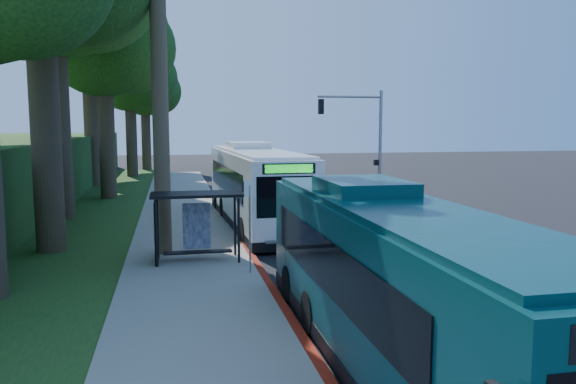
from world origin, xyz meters
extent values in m
plane|color=black|center=(0.00, 0.00, 0.00)|extent=(140.00, 140.00, 0.00)
cube|color=gray|center=(-7.30, 0.00, 0.06)|extent=(4.50, 70.00, 0.12)
cube|color=maroon|center=(-5.00, -4.00, 0.07)|extent=(0.25, 30.00, 0.13)
cube|color=#234719|center=(-13.00, 5.00, 0.03)|extent=(8.00, 70.00, 0.06)
cube|color=black|center=(-7.00, -3.00, 2.50)|extent=(3.20, 1.50, 0.10)
cube|color=black|center=(-8.45, -3.00, 1.20)|extent=(0.06, 1.30, 2.20)
cube|color=navy|center=(-7.00, -2.30, 1.25)|extent=(1.00, 0.12, 1.70)
cube|color=black|center=(-7.00, -3.10, 0.45)|extent=(2.40, 0.40, 0.06)
cube|color=black|center=(-8.40, -2.40, 1.20)|extent=(0.08, 0.08, 2.40)
cube|color=black|center=(-5.60, -2.40, 1.20)|extent=(0.08, 0.08, 2.40)
cube|color=black|center=(-8.40, -3.60, 1.20)|extent=(0.08, 0.08, 2.40)
cube|color=black|center=(-5.60, -3.60, 1.20)|extent=(0.08, 0.08, 2.40)
cylinder|color=gray|center=(-5.40, -5.00, 1.50)|extent=(0.06, 0.06, 3.00)
cube|color=white|center=(-5.40, -5.00, 2.90)|extent=(0.35, 0.04, 0.55)
cylinder|color=gray|center=(4.80, 10.00, 3.50)|extent=(0.20, 0.20, 7.00)
cylinder|color=gray|center=(2.80, 10.00, 6.60)|extent=(4.00, 0.14, 0.14)
cube|color=black|center=(1.00, 10.00, 6.00)|extent=(0.30, 0.30, 0.90)
cube|color=black|center=(4.55, 10.00, 2.60)|extent=(0.25, 0.25, 0.35)
cylinder|color=#4C3F2D|center=(-8.20, -1.50, 6.50)|extent=(0.60, 0.60, 13.00)
cylinder|color=#382B1E|center=(-12.50, 0.00, 5.25)|extent=(1.10, 1.10, 10.50)
cylinder|color=#382B1E|center=(-13.50, 8.00, 5.95)|extent=(1.18, 1.18, 11.90)
cylinder|color=#382B1E|center=(-12.00, 16.00, 4.90)|extent=(1.06, 1.06, 9.80)
sphere|color=#0E3510|center=(-12.00, 16.00, 10.92)|extent=(8.40, 8.40, 8.40)
sphere|color=#0E3510|center=(-10.32, 14.74, 9.80)|extent=(5.88, 5.88, 5.88)
sphere|color=#0E3510|center=(-13.47, 17.47, 10.08)|extent=(5.46, 5.46, 5.46)
cylinder|color=#382B1E|center=(-14.00, 24.00, 5.60)|extent=(1.14, 1.14, 11.20)
sphere|color=#0E3510|center=(-14.00, 24.00, 12.48)|extent=(9.60, 9.60, 9.60)
sphere|color=#0E3510|center=(-12.08, 22.56, 11.20)|extent=(6.72, 6.72, 6.72)
sphere|color=#0E3510|center=(-15.68, 25.68, 11.52)|extent=(6.24, 6.24, 6.24)
cylinder|color=#382B1E|center=(-11.50, 32.00, 4.55)|extent=(1.02, 1.02, 9.10)
sphere|color=#0E3510|center=(-11.50, 32.00, 10.14)|extent=(8.00, 8.00, 8.00)
sphere|color=#0E3510|center=(-9.90, 30.80, 9.10)|extent=(5.60, 5.60, 5.60)
sphere|color=#0E3510|center=(-12.90, 33.40, 9.36)|extent=(5.20, 5.20, 5.20)
cylinder|color=#382B1E|center=(-10.50, 40.00, 4.20)|extent=(0.98, 0.98, 8.40)
sphere|color=#0E3510|center=(-10.50, 40.00, 9.36)|extent=(7.00, 7.00, 7.00)
sphere|color=#0E3510|center=(-9.10, 38.95, 8.40)|extent=(4.90, 4.90, 4.90)
sphere|color=#0E3510|center=(-11.72, 41.23, 8.64)|extent=(4.55, 4.55, 4.55)
cube|color=white|center=(-3.80, 4.39, 1.99)|extent=(3.39, 13.53, 3.19)
cube|color=black|center=(-3.80, 4.39, 0.34)|extent=(3.42, 13.60, 0.39)
cube|color=black|center=(-3.82, 4.95, 2.29)|extent=(3.34, 10.58, 1.23)
cube|color=black|center=(-3.53, -2.26, 2.24)|extent=(2.51, 0.23, 1.57)
cube|color=black|center=(-4.07, 11.04, 2.35)|extent=(2.29, 0.23, 1.12)
cube|color=#19E533|center=(-3.53, -2.27, 3.30)|extent=(1.86, 0.19, 0.31)
cube|color=white|center=(-3.80, 4.39, 3.64)|extent=(3.13, 12.85, 0.13)
cube|color=white|center=(-3.89, 6.63, 3.83)|extent=(2.11, 2.87, 0.39)
cylinder|color=black|center=(-4.92, 0.05, 0.56)|extent=(0.38, 1.13, 1.12)
cylinder|color=black|center=(-2.34, 0.15, 0.56)|extent=(0.38, 1.13, 1.12)
cylinder|color=black|center=(-5.30, 9.44, 0.56)|extent=(0.38, 1.13, 1.12)
cylinder|color=black|center=(-2.71, 9.54, 0.56)|extent=(0.38, 1.13, 1.12)
cube|color=#0A3538|center=(-3.48, -12.54, 1.82)|extent=(2.63, 12.29, 2.92)
cube|color=black|center=(-3.48, -12.54, 0.31)|extent=(2.65, 12.36, 0.36)
cube|color=black|center=(-3.48, -12.03, 2.10)|extent=(2.68, 9.59, 1.13)
cube|color=black|center=(-3.47, -6.45, 2.15)|extent=(2.09, 0.13, 1.02)
cube|color=#0A3538|center=(-3.48, -12.54, 3.33)|extent=(2.42, 11.68, 0.12)
cube|color=#0A3538|center=(-3.48, -10.50, 3.50)|extent=(1.83, 2.56, 0.36)
cylinder|color=black|center=(-4.66, -7.87, 0.51)|extent=(0.31, 1.02, 1.02)
cylinder|color=black|center=(-2.29, -7.88, 0.51)|extent=(0.31, 1.02, 1.02)
imported|color=white|center=(0.95, 2.82, 0.83)|extent=(3.21, 6.16, 1.66)
camera|label=1|loc=(-7.83, -22.84, 4.96)|focal=35.00mm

